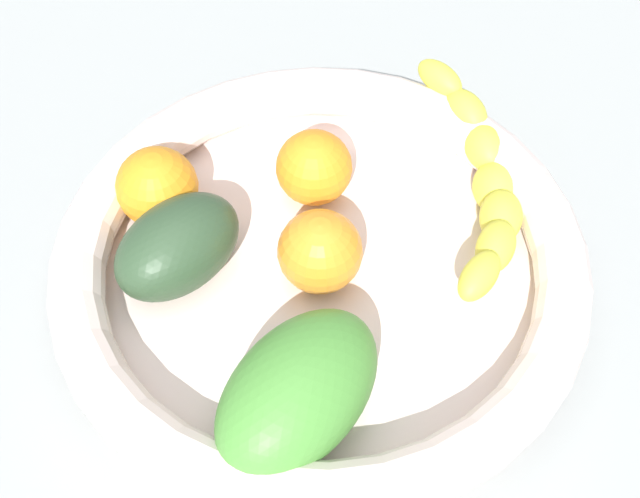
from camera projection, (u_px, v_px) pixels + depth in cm
name	position (u px, v px, depth cm)	size (l,w,h in cm)	color
kitchen_counter	(320.00, 302.00, 61.03)	(120.00, 120.00, 3.00)	#969C9A
fruit_bowl	(320.00, 267.00, 57.64)	(34.64, 34.64, 5.24)	silver
banana_draped_left	(484.00, 178.00, 60.01)	(20.01, 11.20, 4.85)	yellow
orange_front	(322.00, 254.00, 56.15)	(5.49, 5.49, 5.49)	orange
orange_mid_left	(314.00, 168.00, 60.59)	(5.28, 5.28, 5.28)	orange
orange_mid_right	(157.00, 187.00, 59.36)	(5.56, 5.56, 5.56)	orange
avocado_dark	(178.00, 246.00, 56.44)	(9.04, 6.06, 5.58)	#2D462C
mango_green	(298.00, 391.00, 50.01)	(11.70, 7.38, 6.22)	#498D36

